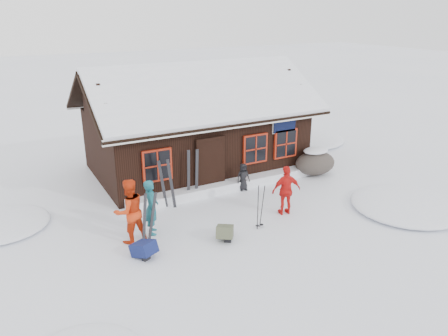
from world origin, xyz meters
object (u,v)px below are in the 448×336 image
Objects in this scene: boulder at (315,162)px; backpack_olive at (225,234)px; skier_orange_left at (129,211)px; skier_crouched at (243,177)px; ski_poles at (260,208)px; ski_pair_left at (148,219)px; skier_teal at (151,207)px; skier_orange_right at (286,190)px; backpack_blue at (144,251)px.

boulder is 2.73× the size of backpack_olive.
skier_crouched is (4.77, 1.73, -0.44)m from skier_orange_left.
ski_poles is at bearing 39.91° from backpack_olive.
skier_orange_left is 3.85m from ski_poles.
ski_pair_left is 2.24m from backpack_olive.
skier_orange_left is 0.57m from ski_pair_left.
skier_orange_right is (4.25, -0.82, -0.02)m from skier_teal.
skier_orange_right is 1.35m from ski_poles.
skier_orange_right is at bearing -81.22° from skier_crouched.
skier_crouched is 3.00m from ski_poles.
ski_pair_left is at bearing 167.13° from skier_teal.
skier_crouched reaches higher than backpack_olive.
backpack_blue is (-4.93, -0.36, -0.65)m from skier_orange_right.
skier_orange_left reaches higher than backpack_blue.
backpack_blue is at bearing -151.53° from backpack_olive.
ski_pair_left is at bearing 138.44° from skier_orange_left.
backpack_blue is at bearing 16.62° from skier_orange_right.
ski_poles is at bearing -147.69° from boulder.
skier_orange_right is at bearing 18.46° from ski_poles.
ski_pair_left reaches higher than ski_poles.
skier_teal is at bearing 36.23° from backpack_blue.
skier_orange_left reaches higher than backpack_olive.
ski_pair_left is (-7.71, -2.04, 0.22)m from boulder.
backpack_blue is 1.02× the size of backpack_olive.
boulder is at bearing 32.31° from ski_poles.
backpack_olive is at bearing -152.69° from boulder.
ski_pair_left is at bearing 7.80° from skier_orange_right.
ski_poles reaches higher than backpack_blue.
backpack_olive is (2.40, -1.21, -0.78)m from skier_orange_left.
skier_teal is 4.36m from skier_crouched.
skier_teal is at bearing -168.02° from boulder.
skier_teal reaches higher than boulder.
skier_orange_left is 5.00m from skier_orange_right.
skier_teal is 7.63m from boulder.
backpack_olive is (-2.37, -2.94, -0.34)m from skier_crouched.
skier_crouched is at bearing 5.82° from backpack_blue.
backpack_blue is 2.38m from backpack_olive.
boulder is at bearing -61.22° from skier_teal.
boulder is 1.20× the size of ski_poles.
skier_teal is at bearing -175.51° from skier_orange_left.
ski_pair_left is at bearing -172.05° from backpack_olive.
skier_crouched is at bearing -169.87° from skier_orange_left.
skier_orange_right is 2.70m from backpack_olive.
skier_teal is 2.69× the size of backpack_olive.
skier_orange_right reaches higher than backpack_olive.
skier_orange_left is 2.99× the size of backpack_blue.
skier_teal is 1.18× the size of ski_poles.
backpack_blue is (-0.41, -0.73, -0.55)m from ski_pair_left.
skier_crouched is at bearing 12.59° from ski_pair_left.
skier_orange_right is 4.53m from ski_pair_left.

